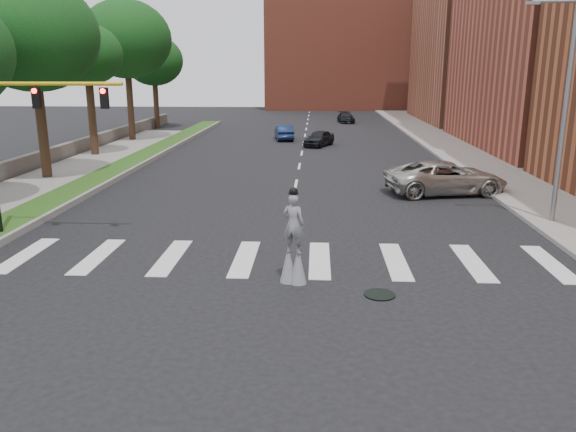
# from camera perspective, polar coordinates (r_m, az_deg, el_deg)

# --- Properties ---
(ground_plane) EXTENTS (160.00, 160.00, 0.00)m
(ground_plane) POSITION_cam_1_polar(r_m,az_deg,el_deg) (18.32, -0.80, -5.45)
(ground_plane) COLOR black
(ground_plane) RESTS_ON ground
(grass_median) EXTENTS (2.00, 60.00, 0.25)m
(grass_median) POSITION_cam_1_polar(r_m,az_deg,el_deg) (39.73, -15.73, 5.21)
(grass_median) COLOR #214714
(grass_median) RESTS_ON ground
(median_curb) EXTENTS (0.20, 60.00, 0.28)m
(median_curb) POSITION_cam_1_polar(r_m,az_deg,el_deg) (39.41, -14.28, 5.26)
(median_curb) COLOR gray
(median_curb) RESTS_ON ground
(sidewalk_left) EXTENTS (4.00, 60.00, 0.18)m
(sidewalk_left) POSITION_cam_1_polar(r_m,az_deg,el_deg) (31.95, -26.47, 1.93)
(sidewalk_left) COLOR gray
(sidewalk_left) RESTS_ON ground
(sidewalk_right) EXTENTS (5.00, 90.00, 0.18)m
(sidewalk_right) POSITION_cam_1_polar(r_m,az_deg,el_deg) (44.11, 17.92, 5.90)
(sidewalk_right) COLOR gray
(sidewalk_right) RESTS_ON ground
(stone_wall) EXTENTS (0.50, 56.00, 1.10)m
(stone_wall) POSITION_cam_1_polar(r_m,az_deg,el_deg) (43.53, -21.86, 6.06)
(stone_wall) COLOR #59534C
(stone_wall) RESTS_ON ground
(manhole) EXTENTS (0.90, 0.90, 0.04)m
(manhole) POSITION_cam_1_polar(r_m,az_deg,el_deg) (16.52, 9.28, -7.89)
(manhole) COLOR black
(manhole) RESTS_ON ground
(building_far) EXTENTS (16.00, 22.00, 20.00)m
(building_far) POSITION_cam_1_polar(r_m,az_deg,el_deg) (74.25, 20.12, 16.72)
(building_far) COLOR #A1543B
(building_far) RESTS_ON ground
(building_backdrop) EXTENTS (26.00, 14.00, 18.00)m
(building_backdrop) POSITION_cam_1_polar(r_m,az_deg,el_deg) (95.32, 6.08, 16.26)
(building_backdrop) COLOR #A44833
(building_backdrop) RESTS_ON ground
(streetlight) EXTENTS (2.05, 0.20, 9.00)m
(streetlight) POSITION_cam_1_polar(r_m,az_deg,el_deg) (25.17, 26.18, 10.02)
(streetlight) COLOR slate
(streetlight) RESTS_ON ground
(traffic_signal) EXTENTS (5.30, 0.23, 6.20)m
(traffic_signal) POSITION_cam_1_polar(r_m,az_deg,el_deg) (23.02, -25.65, 7.90)
(traffic_signal) COLOR black
(traffic_signal) RESTS_ON ground
(stilt_performer) EXTENTS (0.82, 0.64, 2.97)m
(stilt_performer) POSITION_cam_1_polar(r_m,az_deg,el_deg) (16.85, 0.54, -2.95)
(stilt_performer) COLOR #321F14
(stilt_performer) RESTS_ON ground
(suv_crossing) EXTENTS (6.61, 3.97, 1.72)m
(suv_crossing) POSITION_cam_1_polar(r_m,az_deg,el_deg) (30.28, 15.76, 3.79)
(suv_crossing) COLOR #B0AEA6
(suv_crossing) RESTS_ON ground
(car_near) EXTENTS (2.96, 4.18, 1.32)m
(car_near) POSITION_cam_1_polar(r_m,az_deg,el_deg) (47.66, 3.17, 7.89)
(car_near) COLOR black
(car_near) RESTS_ON ground
(car_mid) EXTENTS (2.07, 4.34, 1.37)m
(car_mid) POSITION_cam_1_polar(r_m,az_deg,el_deg) (51.93, -0.40, 8.50)
(car_mid) COLOR navy
(car_mid) RESTS_ON ground
(car_far) EXTENTS (2.14, 4.40, 1.23)m
(car_far) POSITION_cam_1_polar(r_m,az_deg,el_deg) (69.15, 5.90, 9.92)
(car_far) COLOR black
(car_far) RESTS_ON ground
(tree_2) EXTENTS (7.29, 7.29, 11.23)m
(tree_2) POSITION_cam_1_polar(r_m,az_deg,el_deg) (35.46, -24.58, 16.34)
(tree_2) COLOR #321F14
(tree_2) RESTS_ON ground
(tree_3) EXTENTS (5.02, 5.02, 9.46)m
(tree_3) POSITION_cam_1_polar(r_m,az_deg,el_deg) (43.82, -19.78, 15.12)
(tree_3) COLOR #321F14
(tree_3) RESTS_ON ground
(tree_4) EXTENTS (7.80, 7.80, 12.11)m
(tree_4) POSITION_cam_1_polar(r_m,az_deg,el_deg) (52.39, -16.16, 16.85)
(tree_4) COLOR #321F14
(tree_4) RESTS_ON ground
(tree_5) EXTENTS (6.20, 6.20, 9.81)m
(tree_5) POSITION_cam_1_polar(r_m,az_deg,el_deg) (63.46, -13.49, 15.08)
(tree_5) COLOR #321F14
(tree_5) RESTS_ON ground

